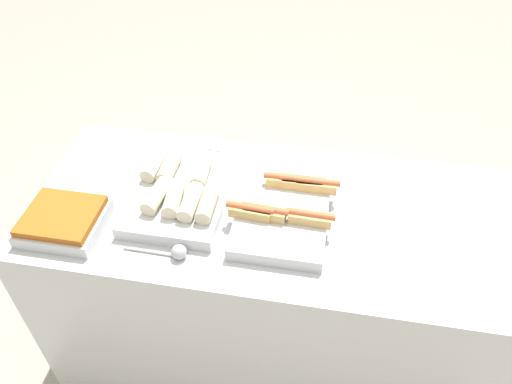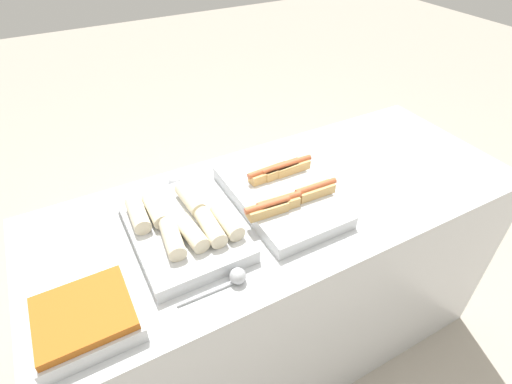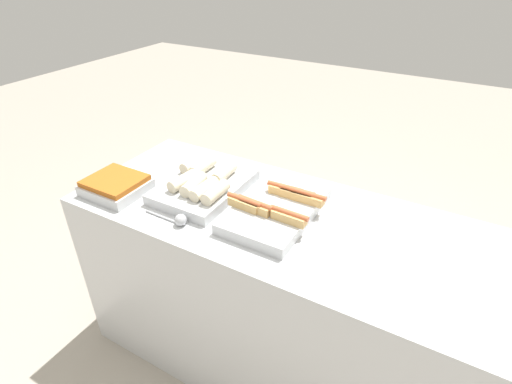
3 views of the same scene
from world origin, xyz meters
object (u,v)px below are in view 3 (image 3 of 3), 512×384
object	(u,v)px
tray_wraps	(204,184)
serving_spoon_far	(243,167)
tray_hotdogs	(277,208)
tray_side_front	(116,186)
serving_spoon_near	(178,220)

from	to	relation	value
tray_wraps	serving_spoon_far	world-z (taller)	tray_wraps
serving_spoon_far	tray_hotdogs	bearing A→B (deg)	-38.82
tray_side_front	tray_hotdogs	bearing A→B (deg)	15.93
tray_side_front	serving_spoon_near	distance (m)	0.41
serving_spoon_near	tray_wraps	bearing A→B (deg)	102.50
tray_hotdogs	tray_wraps	size ratio (longest dim) A/B	1.11
tray_wraps	serving_spoon_near	distance (m)	0.26
tray_hotdogs	tray_wraps	distance (m)	0.37
tray_side_front	serving_spoon_near	world-z (taller)	tray_side_front
tray_wraps	serving_spoon_far	size ratio (longest dim) A/B	2.32
tray_side_front	tray_wraps	bearing A→B (deg)	30.23
tray_wraps	serving_spoon_near	world-z (taller)	tray_wraps
tray_wraps	serving_spoon_near	size ratio (longest dim) A/B	2.12
tray_side_front	serving_spoon_far	distance (m)	0.61
tray_wraps	tray_side_front	distance (m)	0.40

